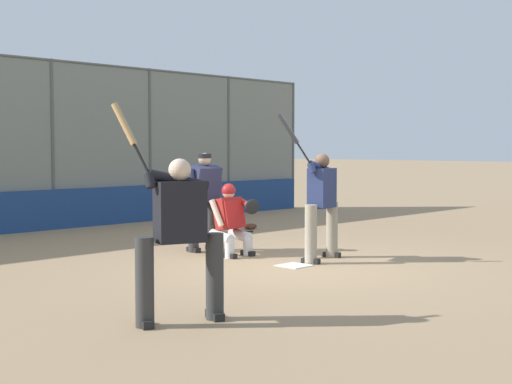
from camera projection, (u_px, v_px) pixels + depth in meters
name	position (u px, v px, depth m)	size (l,w,h in m)	color
ground_plane	(294.00, 266.00, 10.60)	(160.00, 160.00, 0.00)	#9E7F5B
home_plate_marker	(294.00, 265.00, 10.60)	(0.43, 0.43, 0.01)	white
backstop_fence	(52.00, 140.00, 15.35)	(15.72, 0.08, 3.66)	#515651
padding_wall	(56.00, 209.00, 15.37)	(15.33, 0.18, 0.85)	navy
batter_at_plate	(321.00, 202.00, 11.06)	(1.15, 0.58, 2.28)	gray
catcher_behind_plate	(232.00, 219.00, 11.55)	(0.62, 0.72, 1.18)	silver
umpire_home	(204.00, 199.00, 12.04)	(0.68, 0.45, 1.67)	#333333
batter_on_deck	(179.00, 234.00, 7.09)	(0.89, 0.89, 2.21)	#333333
spare_bat_near_backstop	(226.00, 232.00, 14.67)	(0.67, 0.62, 0.07)	black
fielding_glove_on_dirt	(251.00, 226.00, 15.40)	(0.33, 0.25, 0.12)	#56331E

